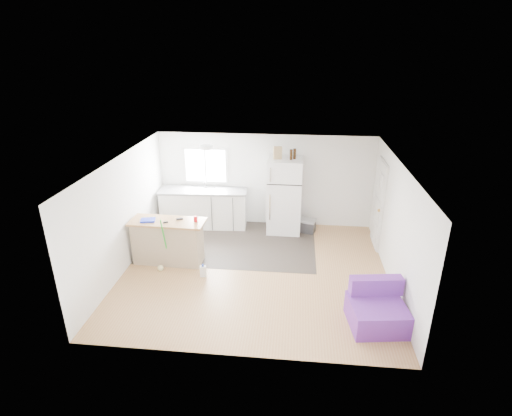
{
  "coord_description": "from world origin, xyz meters",
  "views": [
    {
      "loc": [
        0.78,
        -7.27,
        4.49
      ],
      "look_at": [
        -0.05,
        0.7,
        1.16
      ],
      "focal_mm": 28.0,
      "sensor_mm": 36.0,
      "label": 1
    }
  ],
  "objects_px": {
    "cooler": "(306,225)",
    "bottle_left": "(291,155)",
    "kitchen_cabinets": "(204,207)",
    "red_cup": "(196,219)",
    "purple_seat": "(377,310)",
    "blue_tray": "(148,220)",
    "mop": "(162,260)",
    "cleaner_jug": "(203,271)",
    "bottle_right": "(295,154)",
    "cardboard_box": "(278,153)",
    "peninsula": "(168,241)",
    "refrigerator": "(284,196)"
  },
  "relations": [
    {
      "from": "peninsula",
      "to": "mop",
      "type": "bearing_deg",
      "value": -94.15
    },
    {
      "from": "cleaner_jug",
      "to": "red_cup",
      "type": "xyz_separation_m",
      "value": [
        -0.24,
        0.56,
        0.92
      ]
    },
    {
      "from": "purple_seat",
      "to": "blue_tray",
      "type": "height_order",
      "value": "blue_tray"
    },
    {
      "from": "blue_tray",
      "to": "bottle_right",
      "type": "bearing_deg",
      "value": 32.29
    },
    {
      "from": "blue_tray",
      "to": "cardboard_box",
      "type": "bearing_deg",
      "value": 35.5
    },
    {
      "from": "cleaner_jug",
      "to": "refrigerator",
      "type": "bearing_deg",
      "value": 46.76
    },
    {
      "from": "peninsula",
      "to": "cardboard_box",
      "type": "height_order",
      "value": "cardboard_box"
    },
    {
      "from": "cooler",
      "to": "bottle_left",
      "type": "relative_size",
      "value": 2.06
    },
    {
      "from": "cooler",
      "to": "red_cup",
      "type": "relative_size",
      "value": 4.29
    },
    {
      "from": "cleaner_jug",
      "to": "mop",
      "type": "relative_size",
      "value": 0.23
    },
    {
      "from": "cardboard_box",
      "to": "bottle_right",
      "type": "distance_m",
      "value": 0.41
    },
    {
      "from": "mop",
      "to": "bottle_right",
      "type": "xyz_separation_m",
      "value": [
        2.7,
        2.24,
        1.79
      ]
    },
    {
      "from": "purple_seat",
      "to": "bottle_right",
      "type": "height_order",
      "value": "bottle_right"
    },
    {
      "from": "refrigerator",
      "to": "blue_tray",
      "type": "bearing_deg",
      "value": -145.53
    },
    {
      "from": "cooler",
      "to": "cardboard_box",
      "type": "xyz_separation_m",
      "value": [
        -0.78,
        0.0,
        1.88
      ]
    },
    {
      "from": "purple_seat",
      "to": "bottle_left",
      "type": "height_order",
      "value": "bottle_left"
    },
    {
      "from": "cleaner_jug",
      "to": "mop",
      "type": "height_order",
      "value": "mop"
    },
    {
      "from": "kitchen_cabinets",
      "to": "refrigerator",
      "type": "bearing_deg",
      "value": -5.38
    },
    {
      "from": "cardboard_box",
      "to": "bottle_right",
      "type": "relative_size",
      "value": 1.2
    },
    {
      "from": "cleaner_jug",
      "to": "cooler",
      "type": "bearing_deg",
      "value": 37.55
    },
    {
      "from": "purple_seat",
      "to": "blue_tray",
      "type": "bearing_deg",
      "value": 152.24
    },
    {
      "from": "cleaner_jug",
      "to": "blue_tray",
      "type": "relative_size",
      "value": 0.94
    },
    {
      "from": "kitchen_cabinets",
      "to": "peninsula",
      "type": "height_order",
      "value": "kitchen_cabinets"
    },
    {
      "from": "mop",
      "to": "purple_seat",
      "type": "bearing_deg",
      "value": -17.31
    },
    {
      "from": "purple_seat",
      "to": "blue_tray",
      "type": "relative_size",
      "value": 3.4
    },
    {
      "from": "red_cup",
      "to": "bottle_left",
      "type": "bearing_deg",
      "value": 42.41
    },
    {
      "from": "refrigerator",
      "to": "purple_seat",
      "type": "bearing_deg",
      "value": -63.8
    },
    {
      "from": "mop",
      "to": "bottle_right",
      "type": "bearing_deg",
      "value": 39.88
    },
    {
      "from": "cooler",
      "to": "bottle_left",
      "type": "distance_m",
      "value": 1.91
    },
    {
      "from": "refrigerator",
      "to": "cleaner_jug",
      "type": "distance_m",
      "value": 2.98
    },
    {
      "from": "purple_seat",
      "to": "cleaner_jug",
      "type": "bearing_deg",
      "value": 152.68
    },
    {
      "from": "red_cup",
      "to": "bottle_right",
      "type": "distance_m",
      "value": 2.91
    },
    {
      "from": "cooler",
      "to": "red_cup",
      "type": "bearing_deg",
      "value": -127.23
    },
    {
      "from": "peninsula",
      "to": "blue_tray",
      "type": "height_order",
      "value": "blue_tray"
    },
    {
      "from": "cardboard_box",
      "to": "bottle_left",
      "type": "height_order",
      "value": "cardboard_box"
    },
    {
      "from": "cooler",
      "to": "kitchen_cabinets",
      "type": "bearing_deg",
      "value": -166.42
    },
    {
      "from": "kitchen_cabinets",
      "to": "bottle_left",
      "type": "relative_size",
      "value": 9.16
    },
    {
      "from": "cooler",
      "to": "bottle_right",
      "type": "relative_size",
      "value": 2.06
    },
    {
      "from": "kitchen_cabinets",
      "to": "cardboard_box",
      "type": "height_order",
      "value": "cardboard_box"
    },
    {
      "from": "cooler",
      "to": "cardboard_box",
      "type": "height_order",
      "value": "cardboard_box"
    },
    {
      "from": "blue_tray",
      "to": "purple_seat",
      "type": "bearing_deg",
      "value": -19.88
    },
    {
      "from": "cardboard_box",
      "to": "bottle_left",
      "type": "distance_m",
      "value": 0.33
    },
    {
      "from": "cardboard_box",
      "to": "purple_seat",
      "type": "bearing_deg",
      "value": -61.46
    },
    {
      "from": "purple_seat",
      "to": "bottle_right",
      "type": "xyz_separation_m",
      "value": [
        -1.51,
        3.57,
        1.75
      ]
    },
    {
      "from": "bottle_left",
      "to": "mop",
      "type": "bearing_deg",
      "value": -140.37
    },
    {
      "from": "refrigerator",
      "to": "cleaner_jug",
      "type": "bearing_deg",
      "value": -122.76
    },
    {
      "from": "kitchen_cabinets",
      "to": "red_cup",
      "type": "height_order",
      "value": "kitchen_cabinets"
    },
    {
      "from": "refrigerator",
      "to": "bottle_left",
      "type": "relative_size",
      "value": 7.6
    },
    {
      "from": "cooler",
      "to": "purple_seat",
      "type": "bearing_deg",
      "value": -56.26
    },
    {
      "from": "kitchen_cabinets",
      "to": "red_cup",
      "type": "bearing_deg",
      "value": -85.25
    }
  ]
}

